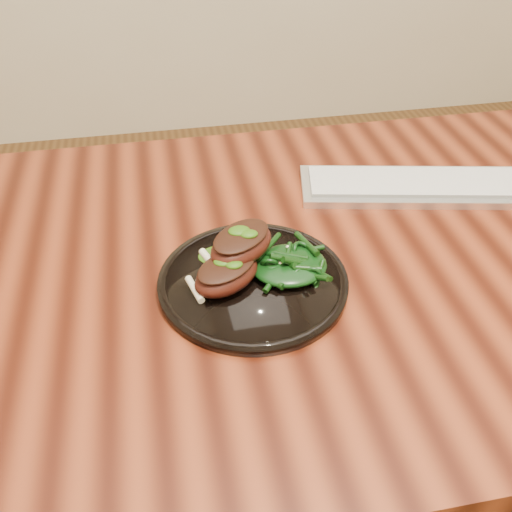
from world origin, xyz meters
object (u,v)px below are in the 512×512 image
(lamb_chop_front, at_px, (226,273))
(plate, at_px, (253,281))
(desk, at_px, (371,285))
(keyboard, at_px, (419,186))
(greens_heap, at_px, (289,261))

(lamb_chop_front, bearing_deg, plate, 14.05)
(lamb_chop_front, bearing_deg, desk, 15.84)
(desk, relative_size, plate, 6.23)
(desk, relative_size, keyboard, 3.89)
(plate, relative_size, lamb_chop_front, 2.22)
(lamb_chop_front, bearing_deg, greens_heap, 9.02)
(plate, distance_m, keyboard, 0.37)
(plate, relative_size, greens_heap, 2.46)
(desk, xyz_separation_m, keyboard, (0.12, 0.13, 0.09))
(keyboard, bearing_deg, plate, -149.42)
(plate, height_order, lamb_chop_front, lamb_chop_front)
(keyboard, bearing_deg, greens_heap, -145.62)
(desk, relative_size, lamb_chop_front, 13.86)
(lamb_chop_front, xyz_separation_m, keyboard, (0.36, 0.20, -0.03))
(desk, relative_size, greens_heap, 15.34)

